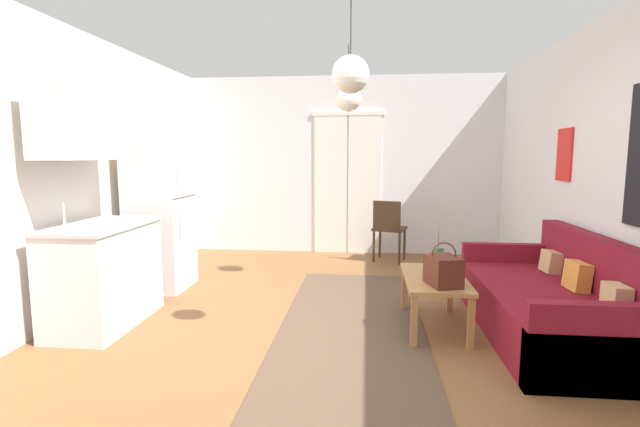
# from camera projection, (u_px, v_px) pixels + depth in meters

# --- Properties ---
(ground_plane) EXTENTS (5.24, 7.81, 0.10)m
(ground_plane) POSITION_uv_depth(u_px,v_px,m) (317.00, 357.00, 3.50)
(ground_plane) COLOR brown
(wall_back) EXTENTS (4.84, 0.13, 2.65)m
(wall_back) POSITION_uv_depth(u_px,v_px,m) (343.00, 166.00, 6.93)
(wall_back) COLOR silver
(wall_back) RESTS_ON ground_plane
(wall_left) EXTENTS (0.12, 7.41, 2.65)m
(wall_left) POSITION_uv_depth(u_px,v_px,m) (15.00, 176.00, 3.57)
(wall_left) COLOR silver
(wall_left) RESTS_ON ground_plane
(area_rug) EXTENTS (1.23, 3.33, 0.01)m
(area_rug) POSITION_uv_depth(u_px,v_px,m) (352.00, 325.00, 4.03)
(area_rug) COLOR brown
(area_rug) RESTS_ON ground_plane
(couch) EXTENTS (0.94, 2.01, 0.83)m
(couch) POSITION_uv_depth(u_px,v_px,m) (555.00, 305.00, 3.76)
(couch) COLOR maroon
(couch) RESTS_ON ground_plane
(coffee_table) EXTENTS (0.51, 0.97, 0.45)m
(coffee_table) POSITION_uv_depth(u_px,v_px,m) (435.00, 283.00, 3.94)
(coffee_table) COLOR #A87542
(coffee_table) RESTS_ON ground_plane
(bamboo_vase) EXTENTS (0.09, 0.09, 0.46)m
(bamboo_vase) POSITION_uv_depth(u_px,v_px,m) (438.00, 261.00, 3.98)
(bamboo_vase) COLOR #47704C
(bamboo_vase) RESTS_ON coffee_table
(handbag) EXTENTS (0.29, 0.34, 0.35)m
(handbag) POSITION_uv_depth(u_px,v_px,m) (443.00, 270.00, 3.65)
(handbag) COLOR #512319
(handbag) RESTS_ON coffee_table
(refrigerator) EXTENTS (0.60, 0.65, 1.66)m
(refrigerator) POSITION_uv_depth(u_px,v_px,m) (160.00, 215.00, 5.07)
(refrigerator) COLOR white
(refrigerator) RESTS_ON ground_plane
(kitchen_counter) EXTENTS (0.61, 1.08, 2.04)m
(kitchen_counter) POSITION_uv_depth(u_px,v_px,m) (98.00, 238.00, 3.97)
(kitchen_counter) COLOR silver
(kitchen_counter) RESTS_ON ground_plane
(accent_chair) EXTENTS (0.51, 0.50, 0.86)m
(accent_chair) POSITION_uv_depth(u_px,v_px,m) (389.00, 226.00, 6.36)
(accent_chair) COLOR #382619
(accent_chair) RESTS_ON ground_plane
(pendant_lamp_near) EXTENTS (0.27, 0.27, 0.73)m
(pendant_lamp_near) POSITION_uv_depth(u_px,v_px,m) (350.00, 74.00, 3.21)
(pendant_lamp_near) COLOR black
(pendant_lamp_far) EXTENTS (0.29, 0.29, 0.70)m
(pendant_lamp_far) POSITION_uv_depth(u_px,v_px,m) (348.00, 98.00, 4.93)
(pendant_lamp_far) COLOR black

